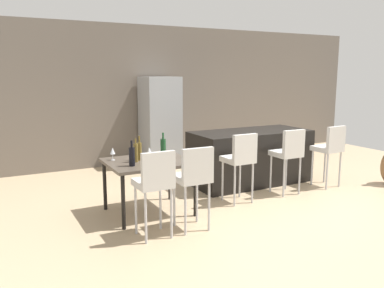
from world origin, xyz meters
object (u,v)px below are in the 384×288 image
object	(u,v)px
bar_chair_middle	(289,151)
wine_glass_middle	(113,151)
dining_chair_near	(155,180)
refrigerator	(160,121)
wine_bottle_near	(132,156)
wine_bottle_right	(140,151)
bar_chair_left	(240,157)
dining_table	(149,166)
wine_bottle_inner	(136,153)
dining_chair_far	(194,175)
wine_bottle_end	(163,147)
kitchen_island	(250,157)
bar_chair_right	(330,146)
wine_glass_left	(149,150)

from	to	relation	value
bar_chair_middle	wine_glass_middle	xyz separation A→B (m)	(-2.69, 0.48, 0.17)
dining_chair_near	refrigerator	distance (m)	3.81
wine_bottle_near	wine_bottle_right	world-z (taller)	wine_bottle_right
bar_chair_left	dining_chair_near	world-z (taller)	same
dining_table	wine_bottle_inner	world-z (taller)	wine_bottle_inner
bar_chair_middle	dining_chair_far	xyz separation A→B (m)	(-2.02, -0.61, 0.00)
refrigerator	bar_chair_middle	bearing A→B (deg)	-71.38
bar_chair_middle	wine_bottle_end	world-z (taller)	wine_bottle_end
bar_chair_middle	refrigerator	world-z (taller)	refrigerator
dining_table	dining_chair_near	bearing A→B (deg)	-106.86
kitchen_island	bar_chair_right	world-z (taller)	bar_chair_right
kitchen_island	dining_table	xyz separation A→B (m)	(-2.15, -0.62, 0.21)
wine_bottle_near	wine_bottle_inner	world-z (taller)	wine_bottle_near
dining_chair_near	refrigerator	size ratio (longest dim) A/B	0.57
dining_chair_near	wine_glass_left	bearing A→B (deg)	72.09
dining_chair_far	wine_bottle_right	size ratio (longest dim) A/B	3.11
bar_chair_left	bar_chair_right	distance (m)	1.82
dining_table	kitchen_island	bearing A→B (deg)	16.08
kitchen_island	wine_bottle_right	distance (m)	2.35
wine_bottle_inner	wine_bottle_right	bearing A→B (deg)	43.68
bar_chair_middle	dining_chair_near	size ratio (longest dim) A/B	1.00
wine_bottle_inner	wine_bottle_right	world-z (taller)	wine_bottle_right
bar_chair_left	wine_bottle_end	distance (m)	1.15
bar_chair_left	dining_chair_near	xyz separation A→B (m)	(-1.60, -0.61, 0.00)
kitchen_island	wine_bottle_right	world-z (taller)	wine_bottle_right
kitchen_island	bar_chair_left	bearing A→B (deg)	-133.41
wine_bottle_near	wine_glass_middle	size ratio (longest dim) A/B	1.90
dining_chair_near	wine_bottle_inner	xyz separation A→B (m)	(0.07, 0.83, 0.17)
wine_bottle_near	dining_chair_near	bearing A→B (deg)	-85.53
dining_table	wine_bottle_near	size ratio (longest dim) A/B	3.40
wine_bottle_near	wine_glass_middle	bearing A→B (deg)	104.31
bar_chair_middle	dining_table	bearing A→B (deg)	174.27
dining_chair_near	refrigerator	world-z (taller)	refrigerator
bar_chair_left	dining_table	size ratio (longest dim) A/B	0.93
wine_glass_middle	bar_chair_right	bearing A→B (deg)	-7.68
wine_bottle_right	wine_bottle_end	bearing A→B (deg)	9.45
wine_bottle_inner	bar_chair_left	bearing A→B (deg)	-8.31
dining_chair_far	bar_chair_middle	bearing A→B (deg)	16.74
bar_chair_middle	wine_bottle_inner	world-z (taller)	wine_bottle_inner
wine_bottle_right	wine_bottle_end	xyz separation A→B (m)	(0.38, 0.06, 0.01)
bar_chair_right	wine_bottle_near	world-z (taller)	wine_bottle_near
bar_chair_middle	wine_glass_middle	world-z (taller)	bar_chair_middle
dining_chair_near	wine_bottle_right	distance (m)	0.94
bar_chair_right	dining_table	distance (m)	3.18
kitchen_island	wine_bottle_near	distance (m)	2.62
kitchen_island	dining_chair_near	size ratio (longest dim) A/B	1.99
bar_chair_left	refrigerator	distance (m)	2.87
wine_glass_left	dining_chair_near	bearing A→B (deg)	-107.91
wine_bottle_near	wine_bottle_right	distance (m)	0.34
wine_glass_middle	refrigerator	world-z (taller)	refrigerator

